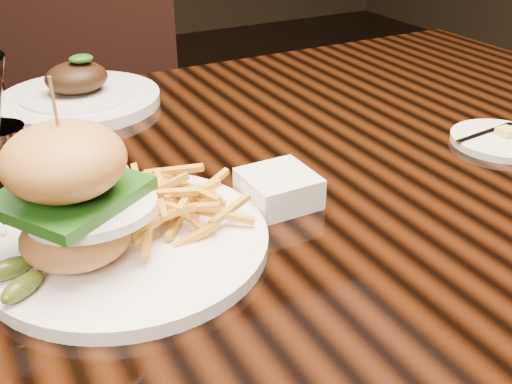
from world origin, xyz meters
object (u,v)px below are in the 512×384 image
far_dish (79,96)px  chair_far (93,107)px  burger_plate (114,211)px  dining_table (212,232)px

far_dish → chair_far: size_ratio=0.27×
chair_far → burger_plate: bearing=-83.6°
dining_table → burger_plate: burger_plate is taller
chair_far → far_dish: bearing=-85.9°
dining_table → chair_far: 0.90m
burger_plate → dining_table: bearing=14.3°
dining_table → chair_far: (0.06, 0.89, -0.13)m
far_dish → chair_far: (0.14, 0.55, -0.23)m
dining_table → far_dish: 0.36m
chair_far → dining_table: bearing=-75.7°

